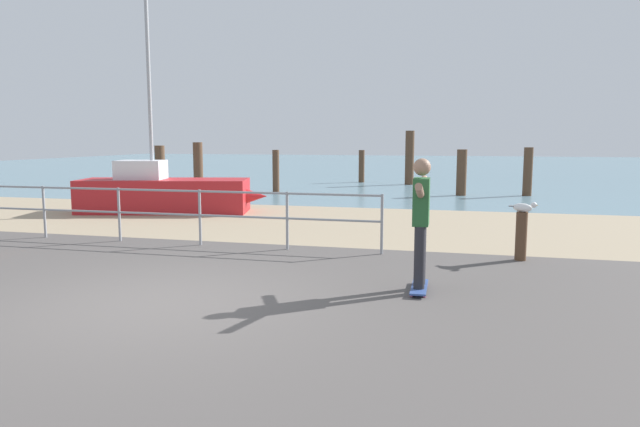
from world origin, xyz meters
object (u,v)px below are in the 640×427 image
Objects in this scene: bollard_short at (521,237)px; skateboard at (419,287)px; sailboat at (170,193)px; seagull at (523,207)px; skateboarder at (421,215)px.

skateboard is at bearing -121.73° from bollard_short.
sailboat is 12.71× the size of seagull.
skateboard is (7.11, -6.47, -0.46)m from sailboat.
skateboarder is at bearing -121.73° from bollard_short.
sailboat is 6.95× the size of skateboard.
sailboat is at bearing 137.69° from skateboarder.
skateboarder is (7.11, -6.47, 0.49)m from sailboat.
skateboard is 0.49× the size of skateboarder.
bollard_short is at bearing 148.30° from seagull.
sailboat is 3.39× the size of skateboarder.
skateboarder is 2.73m from seagull.
seagull reaches higher than skateboard.
seagull is (1.45, 2.31, 0.82)m from skateboard.
skateboard is at bearing 26.57° from skateboarder.
bollard_short is (8.54, -4.15, -0.12)m from sailboat.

